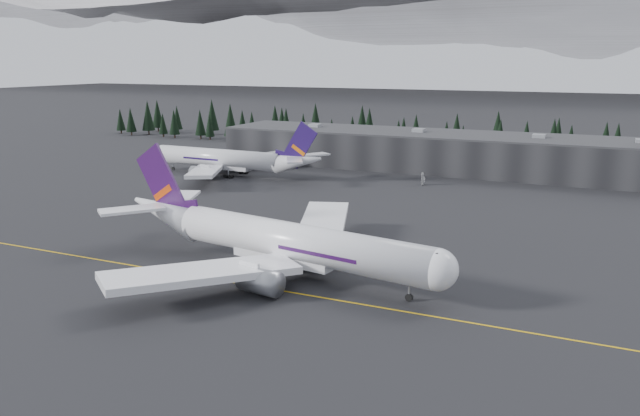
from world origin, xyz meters
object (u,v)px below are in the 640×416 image
at_px(terminal, 446,151).
at_px(jet_main, 271,238).
at_px(jet_parked, 232,160).
at_px(gse_vehicle_b, 423,183).
at_px(gse_vehicle_a, 282,165).

height_order(terminal, jet_main, jet_main).
relative_size(jet_parked, gse_vehicle_b, 16.16).
bearing_deg(jet_parked, jet_main, 127.85).
bearing_deg(gse_vehicle_a, jet_parked, -111.12).
height_order(gse_vehicle_a, gse_vehicle_b, gse_vehicle_a).
distance_m(terminal, gse_vehicle_a, 57.49).
distance_m(terminal, gse_vehicle_b, 30.75).
xyz_separation_m(jet_parked, gse_vehicle_a, (6.89, 21.85, -4.64)).
bearing_deg(gse_vehicle_b, terminal, 163.68).
height_order(jet_parked, gse_vehicle_b, jet_parked).
height_order(jet_main, jet_parked, jet_main).
xyz_separation_m(terminal, gse_vehicle_a, (-54.02, -18.85, -5.61)).
xyz_separation_m(terminal, gse_vehicle_b, (0.37, -30.23, -5.62)).
height_order(jet_main, gse_vehicle_a, jet_main).
height_order(terminal, gse_vehicle_b, terminal).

